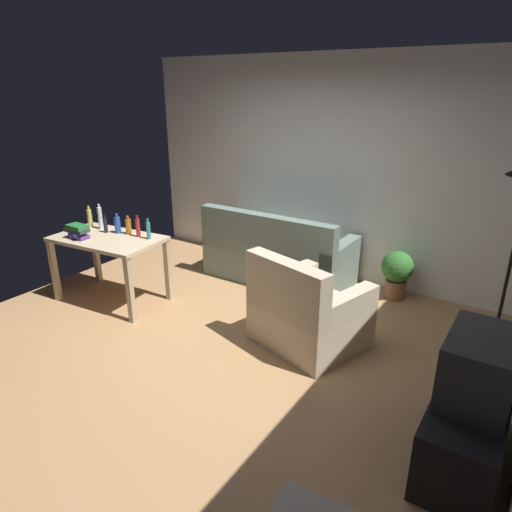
# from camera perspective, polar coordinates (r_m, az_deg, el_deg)

# --- Properties ---
(ground_plane) EXTENTS (5.20, 4.40, 0.02)m
(ground_plane) POSITION_cam_1_polar(r_m,az_deg,el_deg) (4.48, -4.68, -10.79)
(ground_plane) COLOR tan
(wall_rear) EXTENTS (5.20, 0.10, 2.70)m
(wall_rear) POSITION_cam_1_polar(r_m,az_deg,el_deg) (5.79, 8.65, 10.79)
(wall_rear) COLOR white
(wall_rear) RESTS_ON ground_plane
(couch) EXTENTS (1.81, 0.84, 0.92)m
(couch) POSITION_cam_1_polar(r_m,az_deg,el_deg) (5.68, 2.62, -0.13)
(couch) COLOR slate
(couch) RESTS_ON ground_plane
(tv_stand) EXTENTS (0.44, 1.10, 0.48)m
(tv_stand) POSITION_cam_1_polar(r_m,az_deg,el_deg) (3.43, 25.09, -19.04)
(tv_stand) COLOR black
(tv_stand) RESTS_ON ground_plane
(tv) EXTENTS (0.41, 0.60, 0.44)m
(tv) POSITION_cam_1_polar(r_m,az_deg,el_deg) (3.18, 26.43, -12.57)
(tv) COLOR #2D2D33
(tv) RESTS_ON tv_stand
(desk) EXTENTS (1.26, 0.82, 0.76)m
(desk) POSITION_cam_1_polar(r_m,az_deg,el_deg) (5.28, -18.13, 1.15)
(desk) COLOR #C6B28E
(desk) RESTS_ON ground_plane
(potted_plant) EXTENTS (0.36, 0.36, 0.57)m
(potted_plant) POSITION_cam_1_polar(r_m,az_deg,el_deg) (5.42, 17.35, -1.87)
(potted_plant) COLOR brown
(potted_plant) RESTS_ON ground_plane
(armchair) EXTENTS (1.09, 1.05, 0.92)m
(armchair) POSITION_cam_1_polar(r_m,az_deg,el_deg) (4.30, 6.41, -7.24)
(armchair) COLOR beige
(armchair) RESTS_ON ground_plane
(bottle_squat) EXTENTS (0.05, 0.05, 0.25)m
(bottle_squat) POSITION_cam_1_polar(r_m,az_deg,el_deg) (5.67, -20.25, 4.54)
(bottle_squat) COLOR #BCB24C
(bottle_squat) RESTS_ON desk
(bottle_clear) EXTENTS (0.05, 0.05, 0.30)m
(bottle_clear) POSITION_cam_1_polar(r_m,az_deg,el_deg) (5.55, -19.07, 4.59)
(bottle_clear) COLOR silver
(bottle_clear) RESTS_ON desk
(bottle_dark) EXTENTS (0.04, 0.04, 0.21)m
(bottle_dark) POSITION_cam_1_polar(r_m,az_deg,el_deg) (5.40, -18.47, 3.76)
(bottle_dark) COLOR black
(bottle_dark) RESTS_ON desk
(bottle_blue) EXTENTS (0.07, 0.07, 0.22)m
(bottle_blue) POSITION_cam_1_polar(r_m,az_deg,el_deg) (5.34, -17.07, 3.80)
(bottle_blue) COLOR #2347A3
(bottle_blue) RESTS_ON desk
(bottle_amber) EXTENTS (0.06, 0.06, 0.21)m
(bottle_amber) POSITION_cam_1_polar(r_m,az_deg,el_deg) (5.26, -15.80, 3.62)
(bottle_amber) COLOR #9E6019
(bottle_amber) RESTS_ON desk
(bottle_red) EXTENTS (0.05, 0.05, 0.24)m
(bottle_red) POSITION_cam_1_polar(r_m,az_deg,el_deg) (5.13, -14.67, 3.51)
(bottle_red) COLOR #AD2323
(bottle_red) RESTS_ON desk
(bottle_tall) EXTENTS (0.05, 0.05, 0.23)m
(bottle_tall) POSITION_cam_1_polar(r_m,az_deg,el_deg) (5.03, -13.42, 3.18)
(bottle_tall) COLOR teal
(bottle_tall) RESTS_ON desk
(book_stack) EXTENTS (0.26, 0.16, 0.16)m
(book_stack) POSITION_cam_1_polar(r_m,az_deg,el_deg) (5.29, -21.59, 2.92)
(book_stack) COLOR #593372
(book_stack) RESTS_ON desk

